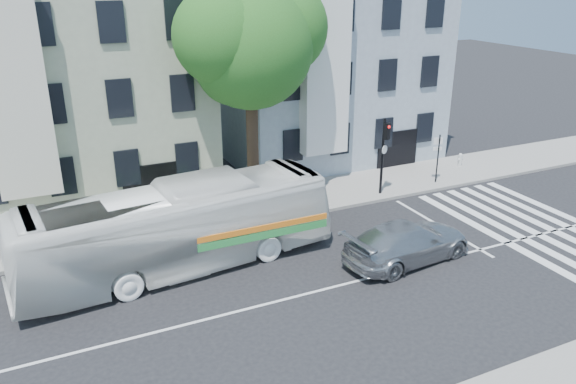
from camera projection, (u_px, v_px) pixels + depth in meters
ground at (342, 285)px, 20.24m from camera, size 120.00×120.00×0.00m
sidewalk_far at (258, 205)px, 26.96m from camera, size 80.00×4.00×0.15m
building_left at (74, 80)px, 28.11m from camera, size 12.00×10.00×11.00m
building_right at (320, 62)px, 33.65m from camera, size 12.00×10.00×11.00m
street_tree at (249, 38)px, 24.77m from camera, size 7.30×5.90×11.10m
bus at (178, 228)px, 20.83m from camera, size 3.98×12.21×3.34m
sedan at (408, 242)px, 21.74m from camera, size 2.84×5.67×1.58m
hedge at (124, 232)px, 23.24m from camera, size 8.40×3.14×0.70m
traffic_signal at (384, 147)px, 27.30m from camera, size 0.40×0.52×4.00m
fire_hydrant at (460, 159)px, 32.18m from camera, size 0.41×0.24×0.73m
far_sign_pole at (438, 152)px, 29.21m from camera, size 0.45×0.23×2.59m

